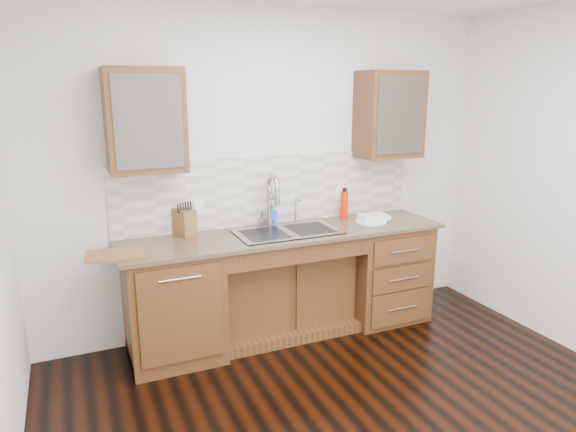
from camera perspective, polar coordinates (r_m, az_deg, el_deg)
name	(u,v)px	position (r m, az deg, el deg)	size (l,w,h in m)	color
wall_back	(270,172)	(4.44, -2.06, 4.91)	(4.00, 0.10, 2.70)	silver
base_cabinet_left	(173,303)	(4.11, -12.65, -9.45)	(0.70, 0.62, 0.88)	#593014
base_cabinet_center	(282,291)	(4.47, -0.67, -8.36)	(1.20, 0.44, 0.70)	#593014
base_cabinet_right	(381,270)	(4.79, 10.35, -5.89)	(0.70, 0.62, 0.88)	#593014
countertop	(287,234)	(4.20, -0.14, -1.98)	(2.70, 0.65, 0.03)	#84705B
backsplash	(272,190)	(4.41, -1.76, 2.94)	(2.70, 0.02, 0.59)	beige
sink	(288,242)	(4.21, -0.05, -2.94)	(0.84, 0.46, 0.19)	#9E9EA5
faucet	(269,204)	(4.31, -2.12, 1.39)	(0.04, 0.04, 0.40)	#999993
filter_tap	(296,210)	(4.43, 0.85, 0.69)	(0.02, 0.02, 0.24)	#999993
upper_cabinet_left	(145,121)	(3.91, -15.61, 10.18)	(0.55, 0.34, 0.75)	#593014
upper_cabinet_right	(389,115)	(4.69, 11.17, 10.99)	(0.55, 0.34, 0.75)	#593014
outlet_left	(199,206)	(4.22, -9.90, 1.05)	(0.08, 0.01, 0.12)	white
outlet_right	(339,194)	(4.69, 5.72, 2.48)	(0.08, 0.01, 0.12)	white
soap_bottle	(272,215)	(4.37, -1.78, 0.09)	(0.08, 0.08, 0.18)	blue
water_bottle	(344,205)	(4.61, 6.26, 1.21)	(0.07, 0.07, 0.25)	red
plate	(371,222)	(4.54, 9.21, -0.64)	(0.27, 0.27, 0.02)	silver
dish_towel	(374,217)	(4.61, 9.49, -0.08)	(0.25, 0.18, 0.04)	white
knife_block	(184,222)	(4.16, -11.46, -0.67)	(0.12, 0.19, 0.21)	olive
cutting_board	(115,255)	(3.80, -18.62, -4.08)	(0.40, 0.28, 0.02)	#A46A24
cup_left_a	(140,128)	(3.90, -16.17, 9.41)	(0.13, 0.13, 0.10)	white
cup_left_b	(162,127)	(3.93, -13.80, 9.53)	(0.10, 0.10, 0.09)	white
cup_right_a	(378,121)	(4.63, 9.94, 10.41)	(0.13, 0.13, 0.10)	white
cup_right_b	(396,121)	(4.74, 11.95, 10.33)	(0.10, 0.10, 0.09)	silver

